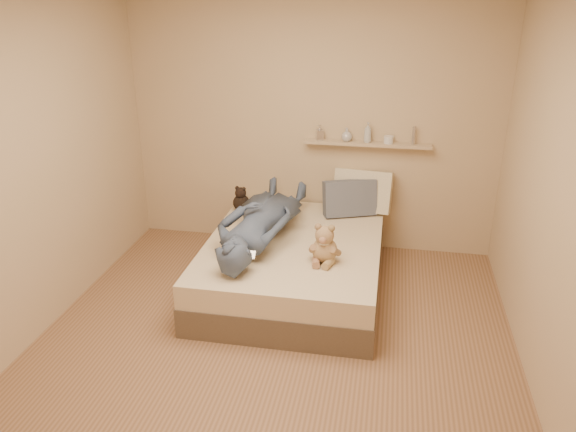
% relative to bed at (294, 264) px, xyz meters
% --- Properties ---
extents(room, '(3.80, 3.80, 3.80)m').
position_rel_bed_xyz_m(room, '(0.00, -0.93, 1.08)').
color(room, '#8F6749').
rests_on(room, ground).
extents(bed, '(1.50, 1.90, 0.45)m').
position_rel_bed_xyz_m(bed, '(0.00, 0.00, 0.00)').
color(bed, brown).
rests_on(bed, floor).
extents(game_console, '(0.16, 0.07, 0.05)m').
position_rel_bed_xyz_m(game_console, '(-0.27, -0.60, 0.37)').
color(game_console, '#BBBEC2').
rests_on(game_console, bed).
extents(teddy_bear, '(0.28, 0.27, 0.34)m').
position_rel_bed_xyz_m(teddy_bear, '(0.31, -0.35, 0.36)').
color(teddy_bear, tan).
rests_on(teddy_bear, bed).
extents(dark_plush, '(0.16, 0.16, 0.25)m').
position_rel_bed_xyz_m(dark_plush, '(-0.63, 0.60, 0.33)').
color(dark_plush, black).
rests_on(dark_plush, bed).
extents(pillow_cream, '(0.58, 0.33, 0.43)m').
position_rel_bed_xyz_m(pillow_cream, '(0.53, 0.83, 0.43)').
color(pillow_cream, beige).
rests_on(pillow_cream, bed).
extents(pillow_grey, '(0.54, 0.37, 0.36)m').
position_rel_bed_xyz_m(pillow_grey, '(0.42, 0.69, 0.40)').
color(pillow_grey, slate).
rests_on(pillow_grey, bed).
extents(person, '(0.74, 1.64, 0.38)m').
position_rel_bed_xyz_m(person, '(-0.29, -0.02, 0.42)').
color(person, '#414C66').
rests_on(person, bed).
extents(wall_shelf, '(1.20, 0.12, 0.03)m').
position_rel_bed_xyz_m(wall_shelf, '(0.55, 0.91, 0.88)').
color(wall_shelf, tan).
rests_on(wall_shelf, wall_back).
extents(shelf_bottles, '(0.94, 0.14, 0.19)m').
position_rel_bed_xyz_m(shelf_bottles, '(0.44, 0.91, 0.96)').
color(shelf_bottles, silver).
rests_on(shelf_bottles, wall_shelf).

